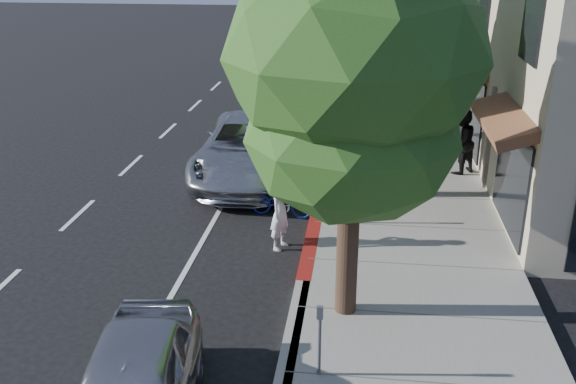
% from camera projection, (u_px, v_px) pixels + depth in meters
% --- Properties ---
extents(ground, '(120.00, 120.00, 0.00)m').
position_uv_depth(ground, '(308.00, 264.00, 14.15)').
color(ground, black).
rests_on(ground, ground).
extents(sidewalk, '(4.60, 56.00, 0.15)m').
position_uv_depth(sidewalk, '(399.00, 154.00, 21.26)').
color(sidewalk, gray).
rests_on(sidewalk, ground).
extents(curb, '(0.30, 56.00, 0.15)m').
position_uv_depth(curb, '(330.00, 151.00, 21.51)').
color(curb, '#9E998E').
rests_on(curb, ground).
extents(curb_red_segment, '(0.32, 4.00, 0.15)m').
position_uv_depth(curb_red_segment, '(312.00, 242.00, 15.05)').
color(curb_red_segment, maroon).
rests_on(curb_red_segment, ground).
extents(storefront_building, '(10.00, 36.00, 7.00)m').
position_uv_depth(storefront_building, '(561.00, 17.00, 28.42)').
color(storefront_building, '#B8AE8D').
rests_on(storefront_building, ground).
extents(street_tree_0, '(4.39, 4.39, 7.67)m').
position_uv_depth(street_tree_0, '(354.00, 63.00, 10.45)').
color(street_tree_0, black).
rests_on(street_tree_0, ground).
extents(street_tree_1, '(4.98, 4.98, 7.75)m').
position_uv_depth(street_tree_1, '(360.00, 24.00, 16.01)').
color(street_tree_1, black).
rests_on(street_tree_1, ground).
extents(street_tree_2, '(4.74, 4.74, 7.30)m').
position_uv_depth(street_tree_2, '(363.00, 11.00, 21.66)').
color(street_tree_2, black).
rests_on(street_tree_2, ground).
extents(cyclist, '(0.62, 0.75, 1.78)m').
position_uv_depth(cyclist, '(281.00, 212.00, 14.61)').
color(cyclist, white).
rests_on(cyclist, ground).
extents(bicycle, '(1.74, 0.86, 0.87)m').
position_uv_depth(bicycle, '(281.00, 200.00, 16.47)').
color(bicycle, navy).
rests_on(bicycle, ground).
extents(silver_suv, '(3.13, 6.50, 1.79)m').
position_uv_depth(silver_suv, '(252.00, 148.00, 19.15)').
color(silver_suv, '#A8A9AD').
rests_on(silver_suv, ground).
extents(dark_sedan, '(1.84, 4.67, 1.51)m').
position_uv_depth(dark_sedan, '(301.00, 123.00, 22.31)').
color(dark_sedan, black).
rests_on(dark_sedan, ground).
extents(white_pickup, '(2.82, 5.77, 1.62)m').
position_uv_depth(white_pickup, '(307.00, 61.00, 33.48)').
color(white_pickup, silver).
rests_on(white_pickup, ground).
extents(dark_suv_far, '(2.22, 5.14, 1.73)m').
position_uv_depth(dark_suv_far, '(341.00, 41.00, 39.63)').
color(dark_suv_far, black).
rests_on(dark_suv_far, ground).
extents(pedestrian, '(1.19, 1.17, 1.94)m').
position_uv_depth(pedestrian, '(462.00, 142.00, 18.95)').
color(pedestrian, black).
rests_on(pedestrian, sidewalk).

